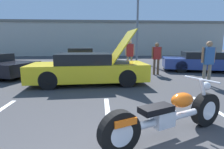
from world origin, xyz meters
TOP-DOWN VIEW (x-y plane):
  - parking_stripe_middle at (0.05, 1.34)m, footprint 0.12×4.51m
  - far_building at (0.00, 22.98)m, footprint 32.00×4.20m
  - light_pole at (3.33, 14.73)m, footprint 1.21×0.28m
  - motorcycle at (1.03, 1.42)m, footprint 2.44×1.23m
  - show_car_hood_open at (-0.56, 5.60)m, footprint 4.59×1.98m
  - parked_car_right_row at (5.90, 8.36)m, footprint 4.98×2.96m
  - parked_car_mid_row at (-1.53, 12.61)m, footprint 4.17×2.25m
  - spectator_near_motorcycle at (3.93, 5.00)m, footprint 0.52×0.22m
  - spectator_midground at (1.52, 8.38)m, footprint 0.52×0.24m
  - spectator_far_lot at (2.75, 7.45)m, footprint 0.52×0.21m

SIDE VIEW (x-z plane):
  - parking_stripe_middle at x=0.05m, z-range 0.00..0.01m
  - motorcycle at x=1.03m, z-range -0.09..0.87m
  - parked_car_right_row at x=5.90m, z-range -0.01..1.11m
  - parked_car_mid_row at x=-1.53m, z-range -0.03..1.19m
  - show_car_hood_open at x=-0.56m, z-range -0.46..1.66m
  - spectator_far_lot at x=2.75m, z-range 0.15..1.78m
  - spectator_near_motorcycle at x=3.93m, z-range 0.16..1.84m
  - spectator_midground at x=1.52m, z-range 0.18..1.98m
  - far_building at x=0.00m, z-range 0.14..4.54m
  - light_pole at x=3.33m, z-range 0.38..7.22m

